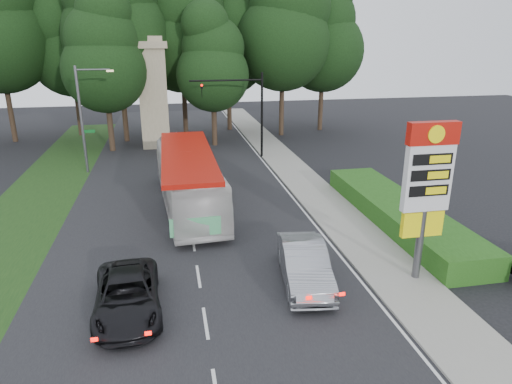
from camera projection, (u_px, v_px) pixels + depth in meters
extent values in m
plane|color=black|center=(207.00, 332.00, 16.21)|extent=(120.00, 120.00, 0.00)
cube|color=black|center=(188.00, 212.00, 27.36)|extent=(14.00, 80.00, 0.02)
cube|color=gray|center=(323.00, 201.00, 28.89)|extent=(3.00, 80.00, 0.12)
cube|color=#193814|center=(44.00, 190.00, 31.20)|extent=(5.00, 50.00, 0.02)
cube|color=#1F4D14|center=(398.00, 213.00, 25.55)|extent=(3.00, 14.00, 1.20)
cylinder|color=#59595E|center=(419.00, 245.00, 19.23)|extent=(0.32, 0.32, 3.20)
cube|color=#FFED0D|center=(422.00, 224.00, 18.91)|extent=(1.80, 0.25, 1.10)
cube|color=silver|center=(428.00, 177.00, 18.27)|extent=(2.00, 0.35, 2.80)
cube|color=#A91109|center=(433.00, 133.00, 17.69)|extent=(2.10, 0.40, 0.90)
cylinder|color=#FFED0D|center=(437.00, 134.00, 17.48)|extent=(0.70, 0.05, 0.70)
cube|color=black|center=(433.00, 159.00, 17.83)|extent=(1.70, 0.04, 0.45)
cube|color=black|center=(431.00, 175.00, 18.04)|extent=(1.70, 0.04, 0.45)
cube|color=black|center=(429.00, 191.00, 18.25)|extent=(1.70, 0.04, 0.45)
cylinder|color=black|center=(262.00, 116.00, 38.63)|extent=(0.20, 0.20, 7.20)
cylinder|color=black|center=(226.00, 80.00, 37.11)|extent=(6.00, 0.14, 0.14)
imported|color=black|center=(202.00, 84.00, 36.83)|extent=(0.18, 0.22, 1.10)
sphere|color=#FF0C05|center=(202.00, 85.00, 36.72)|extent=(0.18, 0.18, 0.18)
cylinder|color=#59595E|center=(82.00, 121.00, 34.05)|extent=(0.20, 0.20, 8.00)
cylinder|color=#59595E|center=(93.00, 70.00, 33.08)|extent=(2.40, 0.12, 0.12)
cube|color=#FFE599|center=(110.00, 71.00, 33.33)|extent=(0.50, 0.22, 0.14)
cube|color=#0C591E|center=(89.00, 131.00, 34.39)|extent=(0.85, 0.04, 0.22)
cube|color=#0C591E|center=(84.00, 134.00, 34.82)|extent=(0.04, 0.85, 0.22)
cube|color=gray|center=(154.00, 99.00, 42.27)|extent=(2.50, 2.50, 9.00)
cube|color=gray|center=(150.00, 45.00, 40.72)|extent=(3.00, 3.00, 0.60)
cube|color=gray|center=(150.00, 39.00, 40.56)|extent=(2.20, 2.20, 0.50)
cylinder|color=#2D2116|center=(10.00, 110.00, 44.80)|extent=(0.50, 0.50, 6.30)
cylinder|color=#2D2116|center=(78.00, 110.00, 47.90)|extent=(0.50, 0.50, 5.40)
sphere|color=black|center=(72.00, 55.00, 46.11)|extent=(8.40, 8.40, 8.40)
sphere|color=black|center=(68.00, 23.00, 45.14)|extent=(7.20, 7.20, 7.20)
cylinder|color=#2D2116|center=(124.00, 109.00, 44.92)|extent=(0.50, 0.50, 6.48)
sphere|color=black|center=(118.00, 38.00, 42.77)|extent=(10.08, 10.08, 10.08)
cylinder|color=#2D2116|center=(185.00, 107.00, 47.95)|extent=(0.50, 0.50, 5.94)
sphere|color=black|center=(182.00, 46.00, 45.99)|extent=(9.24, 9.24, 9.24)
sphere|color=black|center=(180.00, 11.00, 44.93)|extent=(7.92, 7.92, 7.92)
cylinder|color=#2D2116|center=(229.00, 106.00, 50.84)|extent=(0.50, 0.50, 5.22)
sphere|color=black|center=(228.00, 56.00, 49.11)|extent=(8.12, 8.12, 8.12)
sphere|color=black|center=(228.00, 28.00, 48.18)|extent=(6.96, 6.96, 6.96)
sphere|color=black|center=(227.00, 3.00, 47.38)|extent=(5.22, 5.22, 5.22)
cylinder|color=#2D2116|center=(282.00, 106.00, 47.89)|extent=(0.50, 0.50, 6.12)
sphere|color=black|center=(283.00, 43.00, 45.86)|extent=(9.52, 9.52, 9.52)
sphere|color=black|center=(283.00, 7.00, 44.77)|extent=(8.16, 8.16, 8.16)
cylinder|color=#2D2116|center=(321.00, 105.00, 50.75)|extent=(0.50, 0.50, 5.58)
sphere|color=black|center=(323.00, 51.00, 48.90)|extent=(8.68, 8.68, 8.68)
sphere|color=black|center=(325.00, 20.00, 47.90)|extent=(7.44, 7.44, 7.44)
cylinder|color=#2D2116|center=(110.00, 126.00, 41.31)|extent=(0.50, 0.50, 4.68)
sphere|color=black|center=(105.00, 71.00, 39.76)|extent=(7.28, 7.28, 7.28)
sphere|color=black|center=(101.00, 39.00, 38.92)|extent=(6.24, 6.24, 6.24)
sphere|color=black|center=(99.00, 12.00, 38.21)|extent=(4.68, 4.68, 4.68)
cylinder|color=#2D2116|center=(214.00, 123.00, 43.56)|extent=(0.50, 0.50, 4.32)
sphere|color=black|center=(213.00, 75.00, 42.13)|extent=(6.72, 6.72, 6.72)
sphere|color=black|center=(212.00, 48.00, 41.36)|extent=(5.76, 5.76, 5.76)
sphere|color=black|center=(211.00, 24.00, 40.70)|extent=(4.32, 4.32, 4.32)
imported|color=silver|center=(188.00, 180.00, 27.52)|extent=(3.76, 12.62, 3.47)
imported|color=#94969B|center=(304.00, 264.00, 19.20)|extent=(2.49, 5.42, 1.72)
imported|color=black|center=(127.00, 295.00, 17.16)|extent=(2.68, 5.32, 1.44)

